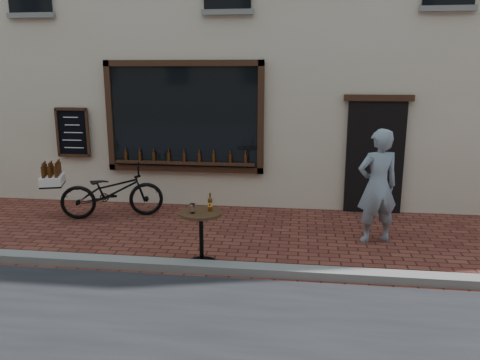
# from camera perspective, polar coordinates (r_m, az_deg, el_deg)

# --- Properties ---
(ground) EXTENTS (90.00, 90.00, 0.00)m
(ground) POSITION_cam_1_polar(r_m,az_deg,el_deg) (6.44, 2.75, -12.13)
(ground) COLOR #53231A
(ground) RESTS_ON ground
(kerb) EXTENTS (90.00, 0.25, 0.12)m
(kerb) POSITION_cam_1_polar(r_m,az_deg,el_deg) (6.59, 2.90, -10.93)
(kerb) COLOR slate
(kerb) RESTS_ON ground
(cargo_bicycle) EXTENTS (2.29, 1.31, 1.08)m
(cargo_bicycle) POSITION_cam_1_polar(r_m,az_deg,el_deg) (9.28, -15.55, -1.31)
(cargo_bicycle) COLOR black
(cargo_bicycle) RESTS_ON ground
(bistro_table) EXTENTS (0.62, 0.62, 1.07)m
(bistro_table) POSITION_cam_1_polar(r_m,az_deg,el_deg) (6.75, -4.74, -5.74)
(bistro_table) COLOR black
(bistro_table) RESTS_ON ground
(pedestrian) EXTENTS (0.78, 0.63, 1.87)m
(pedestrian) POSITION_cam_1_polar(r_m,az_deg,el_deg) (7.86, 16.41, -0.74)
(pedestrian) COLOR gray
(pedestrian) RESTS_ON ground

